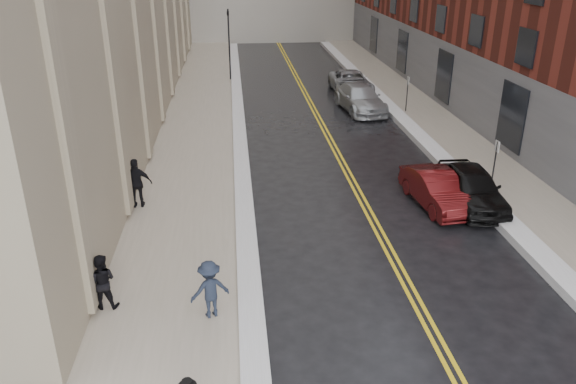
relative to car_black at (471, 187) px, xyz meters
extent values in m
plane|color=black|center=(-6.54, -6.87, -0.78)|extent=(160.00, 160.00, 0.00)
cube|color=gray|center=(-11.04, 9.13, -0.70)|extent=(4.00, 64.00, 0.15)
cube|color=gray|center=(2.46, 9.13, -0.70)|extent=(3.00, 64.00, 0.15)
cube|color=gold|center=(-4.16, 9.13, -0.77)|extent=(0.12, 64.00, 0.01)
cube|color=gold|center=(-3.92, 9.13, -0.77)|extent=(0.12, 64.00, 0.01)
cube|color=white|center=(-8.74, 9.13, -0.65)|extent=(0.70, 60.80, 0.26)
cube|color=white|center=(0.61, 9.13, -0.63)|extent=(0.85, 60.80, 0.30)
cylinder|color=black|center=(-9.14, 23.13, 1.82)|extent=(0.12, 0.12, 5.20)
imported|color=black|center=(-9.14, 23.13, 3.82)|extent=(0.18, 0.15, 0.90)
cylinder|color=black|center=(1.36, 1.13, 0.32)|extent=(0.06, 0.06, 2.20)
cube|color=white|center=(1.36, 1.13, 1.22)|extent=(0.02, 0.35, 0.45)
cylinder|color=black|center=(1.36, 13.13, 0.32)|extent=(0.06, 0.06, 2.20)
cube|color=white|center=(1.36, 13.13, 1.22)|extent=(0.02, 0.35, 0.45)
imported|color=black|center=(0.00, 0.00, 0.00)|extent=(2.04, 4.64, 1.55)
imported|color=#480D0E|center=(-1.34, 0.11, -0.09)|extent=(1.91, 4.28, 1.37)
imported|color=#999DA0|center=(-1.28, 14.03, 0.00)|extent=(2.74, 5.55, 1.55)
imported|color=#9D9FA5|center=(-0.93, 18.51, -0.04)|extent=(2.49, 5.34, 1.48)
imported|color=black|center=(-12.74, -5.70, 0.18)|extent=(0.81, 0.64, 1.60)
imported|color=#1C2333|center=(-9.81, -6.39, 0.19)|extent=(1.20, 0.92, 1.64)
imported|color=black|center=(-12.74, 0.85, 0.33)|extent=(1.14, 0.50, 1.92)
camera|label=1|loc=(-9.00, -19.06, 8.48)|focal=35.00mm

